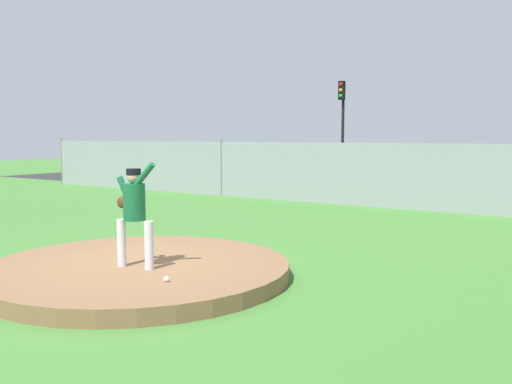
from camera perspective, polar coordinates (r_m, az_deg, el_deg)
The scene contains 12 objects.
ground_plane at distance 13.50m, azimuth 6.63°, elevation -3.42°, with size 80.00×80.00×0.00m, color #427A33.
asphalt_strip at distance 21.36m, azimuth 17.14°, elevation -0.25°, with size 44.00×7.00×0.01m, color #2B2B2D.
pitchers_mound at distance 8.69m, azimuth -11.97°, elevation -7.89°, with size 4.59×4.59×0.23m, color brown.
pitcher_youth at distance 8.20m, azimuth -12.51°, elevation -1.55°, with size 0.80×0.32×1.56m.
baseball at distance 7.48m, azimuth -9.25°, elevation -8.87°, with size 0.07×0.07×0.07m, color white.
chainlink_fence at distance 17.03m, azimuth 12.85°, elevation 1.68°, with size 30.41×0.07×2.05m.
parked_car_navy at distance 21.79m, azimuth 10.36°, elevation 2.29°, with size 2.09×4.13×1.84m.
parked_car_silver at distance 24.51m, azimuth -0.80°, elevation 2.57°, with size 2.08×4.63×1.62m.
parked_car_white at distance 21.23m, azimuth 17.19°, elevation 1.89°, with size 1.96×4.16×1.71m.
parked_car_slate at distance 27.06m, azimuth -6.78°, elevation 2.91°, with size 1.96×4.56×1.70m.
traffic_cone_orange at distance 22.15m, azimuth 4.92°, elevation 0.86°, with size 0.40×0.40×0.55m.
traffic_light_near at distance 27.37m, azimuth 8.89°, elevation 8.09°, with size 0.28×0.46×4.81m.
Camera 1 is at (6.08, -5.86, 2.15)m, focal length 38.72 mm.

